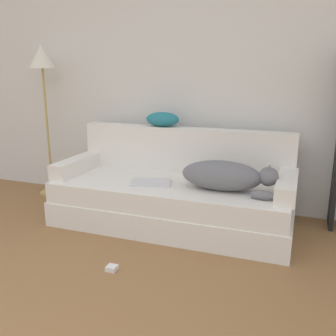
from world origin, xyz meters
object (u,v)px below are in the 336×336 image
at_px(floor_lamp, 43,72).
at_px(power_adapter, 112,268).
at_px(couch, 172,204).
at_px(dog, 226,176).
at_px(throw_pillow, 163,119).
at_px(laptop, 151,182).

relative_size(floor_lamp, power_adapter, 22.52).
distance_m(couch, dog, 0.58).
bearing_deg(floor_lamp, couch, -12.86).
bearing_deg(couch, dog, -7.53).
distance_m(couch, throw_pillow, 0.82).
xyz_separation_m(dog, laptop, (-0.63, -0.04, -0.11)).
height_order(couch, laptop, laptop).
distance_m(throw_pillow, floor_lamp, 1.37).
distance_m(couch, floor_lamp, 1.93).
height_order(couch, floor_lamp, floor_lamp).
bearing_deg(throw_pillow, laptop, -81.30).
relative_size(couch, laptop, 5.31).
relative_size(laptop, power_adapter, 5.49).
height_order(laptop, floor_lamp, floor_lamp).
bearing_deg(floor_lamp, throw_pillow, 1.05).
bearing_deg(throw_pillow, dog, -31.75).
bearing_deg(laptop, floor_lamp, 144.88).
distance_m(dog, power_adapter, 1.14).
bearing_deg(couch, power_adapter, -97.40).
bearing_deg(couch, floor_lamp, 167.14).
relative_size(throw_pillow, floor_lamp, 0.20).
xyz_separation_m(dog, throw_pillow, (-0.71, 0.44, 0.37)).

